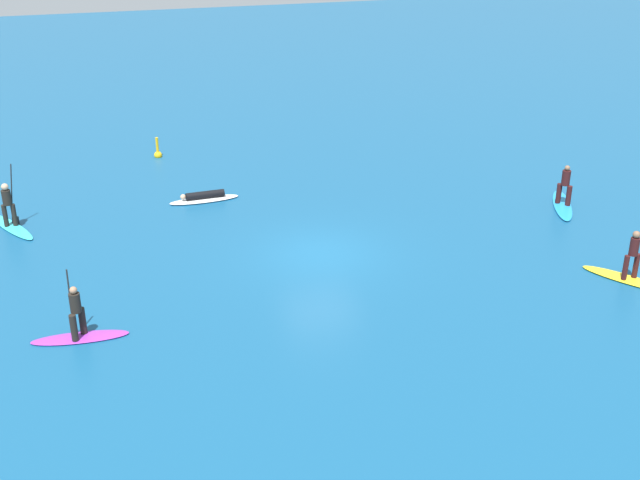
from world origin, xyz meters
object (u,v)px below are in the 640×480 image
(surfer_on_white_board, at_px, (204,198))
(marker_buoy, at_px, (158,153))
(surfer_on_blue_board, at_px, (563,198))
(surfer_on_teal_board, at_px, (10,217))
(surfer_on_purple_board, at_px, (78,325))
(surfer_on_yellow_board, at_px, (630,270))

(surfer_on_white_board, height_order, marker_buoy, marker_buoy)
(surfer_on_blue_board, distance_m, surfer_on_teal_board, 21.00)
(surfer_on_purple_board, bearing_deg, surfer_on_teal_board, -70.96)
(surfer_on_teal_board, relative_size, surfer_on_yellow_board, 1.08)
(surfer_on_white_board, relative_size, surfer_on_yellow_board, 0.97)
(surfer_on_purple_board, bearing_deg, surfer_on_blue_board, -160.55)
(surfer_on_yellow_board, relative_size, marker_buoy, 2.82)
(surfer_on_white_board, xyz_separation_m, surfer_on_purple_board, (-5.10, -9.40, 0.30))
(surfer_on_teal_board, bearing_deg, surfer_on_purple_board, 167.20)
(surfer_on_purple_board, bearing_deg, surfer_on_yellow_board, -179.95)
(surfer_on_blue_board, relative_size, surfer_on_purple_board, 1.19)
(surfer_on_blue_board, height_order, surfer_on_yellow_board, surfer_on_yellow_board)
(surfer_on_teal_board, relative_size, surfer_on_purple_board, 1.16)
(surfer_on_yellow_board, height_order, marker_buoy, surfer_on_yellow_board)
(marker_buoy, bearing_deg, surfer_on_blue_board, -37.27)
(surfer_on_teal_board, bearing_deg, surfer_on_white_board, -111.72)
(surfer_on_white_board, xyz_separation_m, surfer_on_yellow_board, (11.74, -11.00, 0.24))
(surfer_on_blue_board, bearing_deg, marker_buoy, -100.17)
(surfer_on_yellow_board, bearing_deg, surfer_on_white_board, -165.79)
(surfer_on_blue_board, height_order, surfer_on_teal_board, surfer_on_teal_board)
(surfer_on_teal_board, height_order, marker_buoy, surfer_on_teal_board)
(surfer_on_yellow_board, distance_m, marker_buoy, 21.42)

